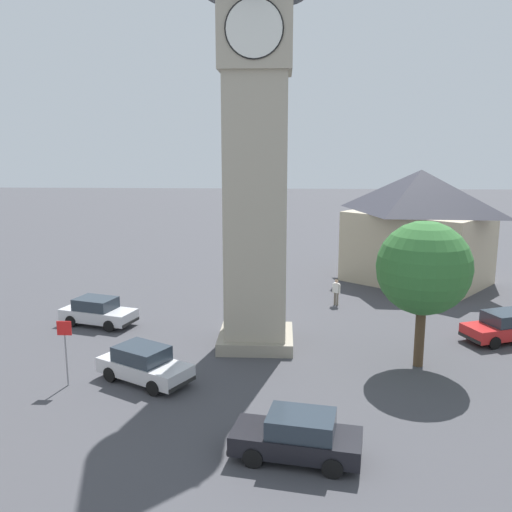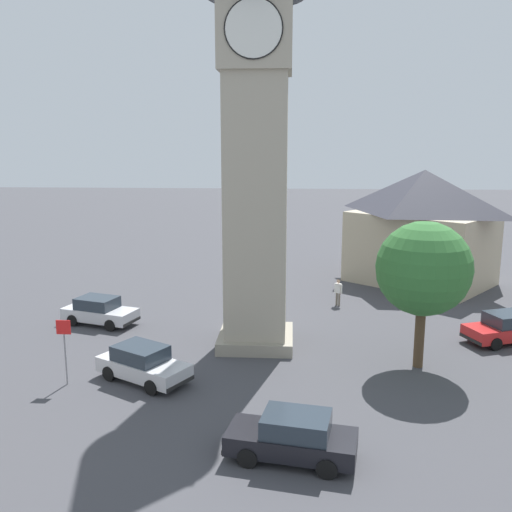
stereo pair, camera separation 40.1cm
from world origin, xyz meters
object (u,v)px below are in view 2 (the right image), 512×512
Objects in this scene: car_red_corner at (506,328)px; pedestrian at (338,290)px; car_silver_kerb at (293,437)px; building_shop_left at (422,226)px; tree at (424,269)px; car_blue_kerb at (99,311)px; clock_tower at (256,58)px; road_sign at (64,341)px; car_white_side at (143,364)px.

pedestrian is (-7.95, 5.99, 0.25)m from car_red_corner.
building_shop_left is at bearing 68.68° from car_silver_kerb.
car_blue_kerb is at bearing 163.14° from tree.
tree is at bearing -73.35° from pedestrian.
car_red_corner is 12.83m from building_shop_left.
clock_tower is 3.52× the size of tree.
car_blue_kerb is 17.54m from tree.
pedestrian is at bearing 45.13° from road_sign.
building_shop_left reaches higher than road_sign.
tree is at bearing 10.73° from road_sign.
car_red_corner is 2.64× the size of pedestrian.
clock_tower reaches higher than car_red_corner.
clock_tower is at bearing -123.34° from pedestrian.
car_white_side is (-6.32, 5.55, 0.00)m from car_silver_kerb.
car_red_corner is at bearing 18.56° from car_white_side.
tree reaches higher than car_red_corner.
car_red_corner is at bearing 4.94° from clock_tower.
road_sign is at bearing 152.06° from car_silver_kerb.
pedestrian reaches higher than car_blue_kerb.
clock_tower is 5.25× the size of car_blue_kerb.
pedestrian reaches higher than car_white_side.
clock_tower is 14.45m from car_white_side.
car_blue_kerb is 22.89m from building_shop_left.
building_shop_left is (15.51, 18.01, 3.39)m from car_white_side.
car_blue_kerb is (-8.91, 2.61, -12.92)m from clock_tower.
clock_tower is at bearing 34.53° from road_sign.
car_red_corner is 18.05m from car_white_side.
road_sign reaches higher than pedestrian.
tree is at bearing -16.86° from car_blue_kerb.
building_shop_left is at bearing 49.26° from car_white_side.
car_red_corner is 1.01× the size of car_white_side.
building_shop_left reaches higher than car_red_corner.
car_white_side is 24.01m from building_shop_left.
clock_tower is at bearing -175.06° from car_red_corner.
car_white_side is at bearing -130.74° from building_shop_left.
car_red_corner is 21.19m from road_sign.
pedestrian is at bearing 142.99° from car_red_corner.
clock_tower is at bearing 45.96° from car_white_side.
tree reaches higher than car_silver_kerb.
car_blue_kerb is 0.38× the size of building_shop_left.
car_blue_kerb is at bearing -161.75° from pedestrian.
building_shop_left is at bearing 44.96° from road_sign.
pedestrian reaches higher than car_silver_kerb.
road_sign is at bearing -135.04° from building_shop_left.
building_shop_left is (6.35, 6.27, 3.14)m from pedestrian.
tree is (7.48, -2.36, -9.16)m from clock_tower.
tree is at bearing -102.65° from building_shop_left.
road_sign is at bearing -134.87° from pedestrian.
clock_tower is at bearing 100.08° from car_silver_kerb.
road_sign is (-20.20, -6.31, 1.14)m from car_red_corner.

